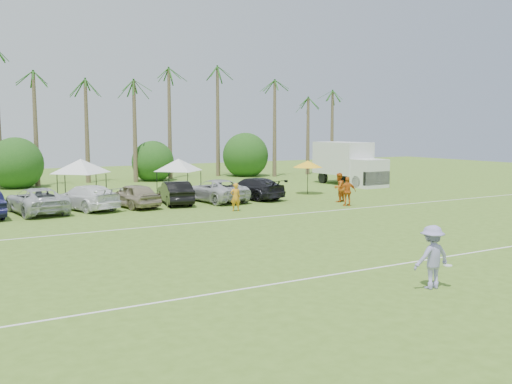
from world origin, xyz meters
TOP-DOWN VIEW (x-y plane):
  - ground at (0.00, 0.00)m, footprint 120.00×120.00m
  - field_lines at (0.00, 8.00)m, footprint 80.00×12.10m
  - palm_tree_4 at (-4.00, 38.00)m, footprint 2.40×2.40m
  - palm_tree_5 at (0.00, 38.00)m, footprint 2.40×2.40m
  - palm_tree_6 at (4.00, 38.00)m, footprint 2.40×2.40m
  - palm_tree_7 at (8.00, 38.00)m, footprint 2.40×2.40m
  - palm_tree_8 at (13.00, 38.00)m, footprint 2.40×2.40m
  - palm_tree_9 at (18.00, 38.00)m, footprint 2.40×2.40m
  - palm_tree_10 at (23.00, 38.00)m, footprint 2.40×2.40m
  - palm_tree_11 at (27.00, 38.00)m, footprint 2.40×2.40m
  - bush_tree_1 at (-6.00, 39.00)m, footprint 4.00×4.00m
  - bush_tree_2 at (6.00, 39.00)m, footprint 4.00×4.00m
  - bush_tree_3 at (16.00, 39.00)m, footprint 4.00×4.00m
  - sideline_player_a at (3.52, 16.75)m, footprint 0.67×0.50m
  - sideline_player_b at (11.49, 17.09)m, footprint 1.13×1.01m
  - sideline_player_c at (10.72, 15.20)m, footprint 1.18×0.77m
  - box_truck at (19.46, 25.90)m, footprint 2.85×7.17m
  - canopy_tent_left at (-3.32, 26.08)m, footprint 4.10×4.10m
  - canopy_tent_right at (3.73, 26.16)m, footprint 3.85×3.85m
  - market_umbrella at (12.27, 21.82)m, footprint 2.25×2.25m
  - frisbee_player at (1.13, -0.79)m, footprint 1.32×0.81m
  - parked_car_2 at (-6.88, 21.64)m, footprint 3.15×5.66m
  - parked_car_3 at (-4.06, 21.74)m, footprint 3.68×5.56m
  - parked_car_4 at (-1.23, 21.33)m, footprint 2.62×4.66m
  - parked_car_5 at (1.59, 21.46)m, footprint 2.36×4.75m
  - parked_car_6 at (4.42, 21.36)m, footprint 3.08×5.63m
  - parked_car_7 at (7.24, 21.33)m, footprint 3.29×5.52m

SIDE VIEW (x-z plane):
  - ground at x=0.00m, z-range 0.00..0.00m
  - field_lines at x=0.00m, z-range 0.00..0.01m
  - parked_car_2 at x=-6.88m, z-range 0.00..1.50m
  - parked_car_3 at x=-4.06m, z-range 0.00..1.50m
  - parked_car_4 at x=-1.23m, z-range 0.00..1.50m
  - parked_car_5 at x=1.59m, z-range 0.00..1.50m
  - parked_car_6 at x=4.42m, z-range 0.00..1.50m
  - parked_car_7 at x=7.24m, z-range 0.00..1.50m
  - sideline_player_a at x=3.52m, z-range 0.00..1.68m
  - sideline_player_c at x=10.72m, z-range 0.00..1.86m
  - sideline_player_b at x=11.49m, z-range 0.00..1.94m
  - frisbee_player at x=1.13m, z-range 0.00..1.97m
  - bush_tree_1 at x=-6.00m, z-range -0.20..3.80m
  - bush_tree_2 at x=6.00m, z-range -0.20..3.80m
  - bush_tree_3 at x=16.00m, z-range -0.20..3.80m
  - box_truck at x=19.46m, z-range 0.13..3.81m
  - market_umbrella at x=12.27m, z-range 1.00..3.50m
  - canopy_tent_right at x=3.73m, z-range 1.11..4.23m
  - canopy_tent_left at x=-3.32m, z-range 1.18..4.50m
  - palm_tree_4 at x=-4.00m, z-range 3.03..11.93m
  - palm_tree_8 at x=13.00m, z-range 3.03..11.93m
  - palm_tree_5 at x=0.00m, z-range 3.40..13.30m
  - palm_tree_9 at x=18.00m, z-range 3.40..13.30m
  - palm_tree_6 at x=4.00m, z-range 3.76..14.66m
  - palm_tree_10 at x=23.00m, z-range 3.76..14.66m
  - palm_tree_7 at x=8.00m, z-range 4.11..16.01m
  - palm_tree_11 at x=27.00m, z-range 4.11..16.01m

